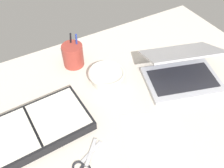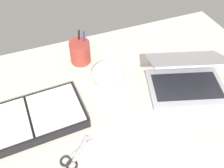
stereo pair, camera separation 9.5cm
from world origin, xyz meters
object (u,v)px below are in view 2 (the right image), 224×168
object	(u,v)px
bowl	(110,75)
scissors	(72,159)
pen_cup	(80,52)
planner	(30,119)
laptop	(187,78)

from	to	relation	value
bowl	scissors	world-z (taller)	bowl
pen_cup	planner	xyz separation A→B (cm)	(-26.63, -26.65, -3.27)
pen_cup	scissors	xyz separation A→B (cm)	(-16.58, -46.39, -4.91)
scissors	bowl	bearing A→B (deg)	15.74
laptop	planner	world-z (taller)	laptop
planner	bowl	bearing A→B (deg)	13.66
planner	scissors	distance (cm)	22.21
bowl	scissors	distance (cm)	38.55
bowl	planner	distance (cm)	35.90
planner	scissors	xyz separation A→B (cm)	(10.05, -19.74, -1.64)
laptop	scissors	size ratio (longest dim) A/B	2.90
bowl	pen_cup	xyz separation A→B (cm)	(-7.84, 16.67, 2.33)
laptop	pen_cup	world-z (taller)	laptop
planner	scissors	world-z (taller)	planner
bowl	planner	world-z (taller)	bowl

